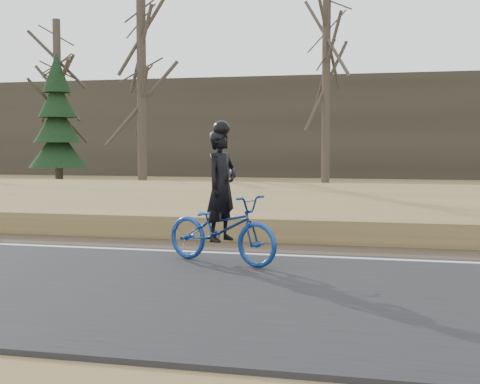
# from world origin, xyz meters

# --- Properties ---
(shoulder) EXTENTS (120.00, 1.60, 0.04)m
(shoulder) POSITION_xyz_m (0.00, 1.20, 0.02)
(shoulder) COLOR #473A2B
(shoulder) RESTS_ON ground
(embankment) EXTENTS (120.00, 5.00, 0.44)m
(embankment) POSITION_xyz_m (0.00, 4.20, 0.22)
(embankment) COLOR #96794C
(embankment) RESTS_ON ground
(ballast) EXTENTS (120.00, 3.00, 0.45)m
(ballast) POSITION_xyz_m (0.00, 8.00, 0.23)
(ballast) COLOR slate
(ballast) RESTS_ON ground
(railroad) EXTENTS (120.00, 2.40, 0.29)m
(railroad) POSITION_xyz_m (0.00, 8.00, 0.53)
(railroad) COLOR black
(railroad) RESTS_ON ballast
(treeline_backdrop) EXTENTS (120.00, 4.00, 6.00)m
(treeline_backdrop) POSITION_xyz_m (0.00, 30.00, 3.00)
(treeline_backdrop) COLOR #383328
(treeline_backdrop) RESTS_ON ground
(cyclist) EXTENTS (2.18, 1.43, 2.24)m
(cyclist) POSITION_xyz_m (4.77, -0.72, 0.76)
(cyclist) COLOR navy
(cyclist) RESTS_ON road
(bare_tree_left) EXTENTS (0.36, 0.36, 7.66)m
(bare_tree_left) POSITION_xyz_m (-7.92, 17.19, 3.83)
(bare_tree_left) COLOR #443C32
(bare_tree_left) RESTS_ON ground
(bare_tree_near_left) EXTENTS (0.36, 0.36, 7.75)m
(bare_tree_near_left) POSITION_xyz_m (-2.25, 13.37, 3.87)
(bare_tree_near_left) COLOR #443C32
(bare_tree_near_left) RESTS_ON ground
(bare_tree_center) EXTENTS (0.36, 0.36, 8.79)m
(bare_tree_center) POSITION_xyz_m (4.34, 17.54, 4.40)
(bare_tree_center) COLOR #443C32
(bare_tree_center) RESTS_ON ground
(conifer) EXTENTS (2.60, 2.60, 6.08)m
(conifer) POSITION_xyz_m (-7.68, 16.70, 2.88)
(conifer) COLOR #443C32
(conifer) RESTS_ON ground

